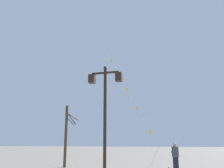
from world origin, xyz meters
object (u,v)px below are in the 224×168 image
at_px(twin_lantern_lamp_post, 105,100).
at_px(bare_tree, 66,134).
at_px(kite_train, 128,92).
at_px(kite_flyer, 175,157).

relative_size(twin_lantern_lamp_post, bare_tree, 1.16).
distance_m(kite_train, kite_flyer, 9.04).
xyz_separation_m(kite_train, kite_flyer, (4.04, -6.02, -5.41)).
relative_size(kite_train, bare_tree, 2.69).
height_order(twin_lantern_lamp_post, bare_tree, twin_lantern_lamp_post).
distance_m(twin_lantern_lamp_post, kite_train, 11.90).
height_order(kite_flyer, bare_tree, bare_tree).
xyz_separation_m(kite_train, bare_tree, (-3.69, -5.03, -4.00)).
bearing_deg(kite_flyer, twin_lantern_lamp_post, 118.69).
relative_size(kite_train, kite_flyer, 6.98).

